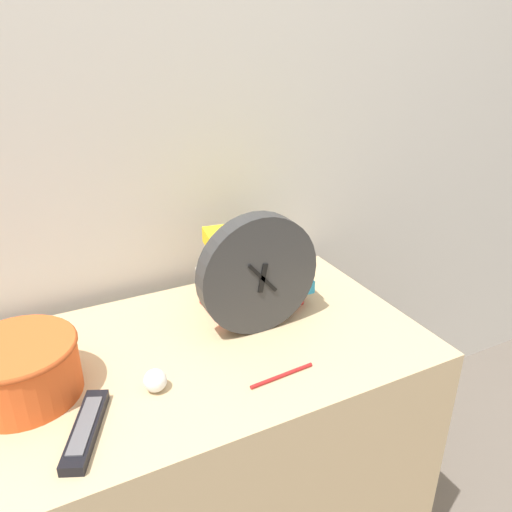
% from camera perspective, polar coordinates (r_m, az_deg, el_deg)
% --- Properties ---
extents(wall_back, '(6.00, 0.04, 2.40)m').
position_cam_1_polar(wall_back, '(1.30, -15.43, 16.29)').
color(wall_back, beige).
rests_on(wall_back, ground_plane).
extents(desk, '(1.12, 0.59, 0.71)m').
position_cam_1_polar(desk, '(1.38, -7.58, -22.91)').
color(desk, tan).
rests_on(desk, ground_plane).
extents(desk_clock, '(0.29, 0.05, 0.29)m').
position_cam_1_polar(desk_clock, '(1.14, 0.26, -2.11)').
color(desk_clock, '#333333').
rests_on(desk_clock, desk).
extents(book_stack, '(0.27, 0.21, 0.19)m').
position_cam_1_polar(book_stack, '(1.28, -0.14, -1.50)').
color(book_stack, red).
rests_on(book_stack, desk).
extents(basket, '(0.22, 0.22, 0.12)m').
position_cam_1_polar(basket, '(1.08, -25.31, -11.47)').
color(basket, '#E05623').
rests_on(basket, desk).
extents(tv_remote, '(0.11, 0.19, 0.02)m').
position_cam_1_polar(tv_remote, '(0.98, -18.88, -18.22)').
color(tv_remote, black).
rests_on(tv_remote, desk).
extents(crumpled_paper_ball, '(0.05, 0.05, 0.05)m').
position_cam_1_polar(crumpled_paper_ball, '(1.04, -11.45, -13.77)').
color(crumpled_paper_ball, white).
rests_on(crumpled_paper_ball, desk).
extents(pen, '(0.15, 0.02, 0.01)m').
position_cam_1_polar(pen, '(1.06, 2.99, -13.48)').
color(pen, '#B21E1E').
rests_on(pen, desk).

